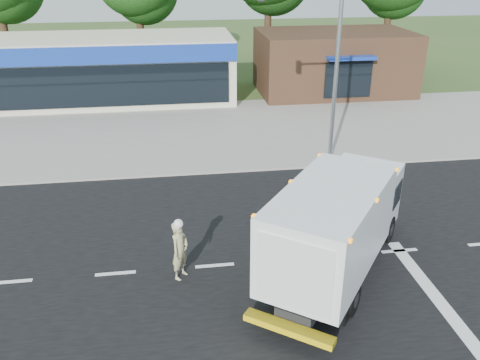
% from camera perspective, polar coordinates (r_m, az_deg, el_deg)
% --- Properties ---
extents(ground, '(120.00, 120.00, 0.00)m').
position_cam_1_polar(ground, '(16.37, 7.77, -8.71)').
color(ground, '#385123').
rests_on(ground, ground).
extents(road_asphalt, '(60.00, 14.00, 0.02)m').
position_cam_1_polar(road_asphalt, '(16.37, 7.78, -8.69)').
color(road_asphalt, black).
rests_on(road_asphalt, ground).
extents(sidewalk, '(60.00, 2.40, 0.12)m').
position_cam_1_polar(sidewalk, '(23.44, 2.54, 2.29)').
color(sidewalk, gray).
rests_on(sidewalk, ground).
extents(parking_apron, '(60.00, 9.00, 0.02)m').
position_cam_1_polar(parking_apron, '(28.84, 0.44, 6.51)').
color(parking_apron, gray).
rests_on(parking_apron, ground).
extents(lane_markings, '(55.20, 7.00, 0.01)m').
position_cam_1_polar(lane_markings, '(15.72, 13.93, -10.77)').
color(lane_markings, silver).
rests_on(lane_markings, road_asphalt).
extents(ems_box_truck, '(6.03, 7.07, 3.18)m').
position_cam_1_polar(ems_box_truck, '(14.78, 10.93, -4.59)').
color(ems_box_truck, black).
rests_on(ems_box_truck, ground).
extents(emergency_worker, '(0.74, 0.80, 1.94)m').
position_cam_1_polar(emergency_worker, '(14.99, -6.77, -7.75)').
color(emergency_worker, tan).
rests_on(emergency_worker, ground).
extents(retail_strip_mall, '(18.00, 6.20, 4.00)m').
position_cam_1_polar(retail_strip_mall, '(34.12, -16.57, 11.84)').
color(retail_strip_mall, beige).
rests_on(retail_strip_mall, ground).
extents(brown_storefront, '(10.00, 6.70, 4.00)m').
position_cam_1_polar(brown_storefront, '(35.59, 10.48, 12.90)').
color(brown_storefront, '#382316').
rests_on(brown_storefront, ground).
extents(traffic_signal_pole, '(3.51, 0.25, 8.00)m').
position_cam_1_polar(traffic_signal_pole, '(22.06, 9.27, 13.78)').
color(traffic_signal_pole, gray).
rests_on(traffic_signal_pole, ground).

